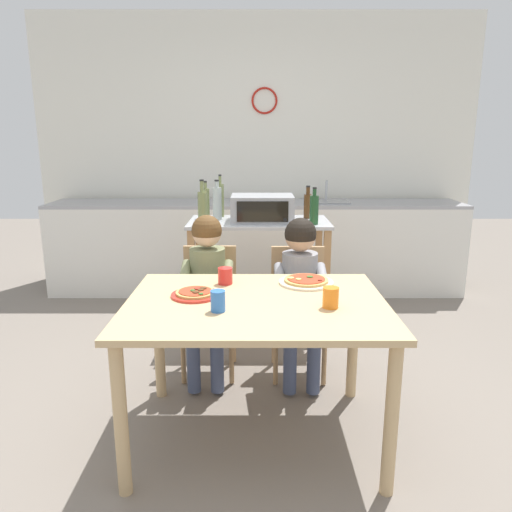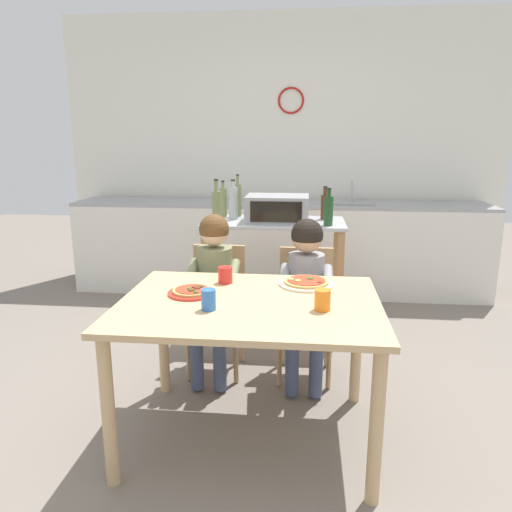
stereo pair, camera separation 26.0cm
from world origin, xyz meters
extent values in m
plane|color=slate|center=(0.00, 1.15, 0.00)|extent=(11.47, 11.47, 0.00)
cube|color=white|center=(0.00, 2.93, 1.35)|extent=(4.45, 0.12, 2.70)
torus|color=red|center=(0.08, 2.86, 1.86)|extent=(0.26, 0.02, 0.26)
cube|color=silver|center=(0.00, 2.52, 0.43)|extent=(4.01, 0.60, 0.86)
cube|color=#9E9EA3|center=(0.00, 2.52, 0.87)|extent=(4.01, 0.60, 0.03)
cube|color=gray|center=(0.70, 2.52, 0.89)|extent=(0.40, 0.33, 0.02)
cylinder|color=#B7BABF|center=(0.70, 2.64, 0.99)|extent=(0.02, 0.02, 0.20)
cube|color=#B7BABF|center=(0.02, 1.42, 0.88)|extent=(1.06, 0.55, 0.02)
cube|color=#AD7F51|center=(0.02, 1.42, 0.31)|extent=(0.98, 0.50, 0.02)
cube|color=#AD7F51|center=(-0.47, 1.19, 0.43)|extent=(0.05, 0.05, 0.87)
cube|color=#AD7F51|center=(0.51, 1.19, 0.43)|extent=(0.05, 0.05, 0.87)
cube|color=#AD7F51|center=(-0.47, 1.66, 0.43)|extent=(0.05, 0.05, 0.87)
cube|color=#AD7F51|center=(0.51, 1.66, 0.43)|extent=(0.05, 0.05, 0.87)
cube|color=#999BA0|center=(0.05, 1.41, 0.99)|extent=(0.46, 0.34, 0.20)
cube|color=black|center=(0.05, 1.23, 0.99)|extent=(0.37, 0.01, 0.15)
cylinder|color=black|center=(0.21, 1.23, 0.93)|extent=(0.02, 0.01, 0.02)
cylinder|color=#4C2D14|center=(0.40, 1.55, 0.98)|extent=(0.06, 0.06, 0.19)
cylinder|color=#4C2D14|center=(0.40, 1.55, 1.10)|extent=(0.03, 0.03, 0.06)
cylinder|color=black|center=(0.40, 1.55, 1.14)|extent=(0.03, 0.03, 0.01)
cylinder|color=olive|center=(-0.39, 1.24, 1.01)|extent=(0.06, 0.06, 0.24)
cylinder|color=olive|center=(-0.39, 1.24, 1.17)|extent=(0.03, 0.03, 0.08)
cylinder|color=black|center=(-0.39, 1.24, 1.21)|extent=(0.03, 0.03, 0.01)
cylinder|color=#1E4723|center=(0.42, 1.27, 0.99)|extent=(0.07, 0.07, 0.21)
cylinder|color=#1E4723|center=(0.42, 1.27, 1.12)|extent=(0.03, 0.03, 0.05)
cylinder|color=black|center=(0.42, 1.27, 1.15)|extent=(0.03, 0.03, 0.01)
cylinder|color=olive|center=(-0.28, 1.62, 1.02)|extent=(0.06, 0.06, 0.26)
cylinder|color=olive|center=(-0.28, 1.62, 1.18)|extent=(0.02, 0.02, 0.06)
cylinder|color=black|center=(-0.28, 1.62, 1.22)|extent=(0.02, 0.02, 0.01)
cylinder|color=#ADB7B2|center=(-0.30, 1.46, 1.01)|extent=(0.07, 0.07, 0.25)
cylinder|color=#ADB7B2|center=(-0.30, 1.46, 1.16)|extent=(0.03, 0.03, 0.05)
cylinder|color=black|center=(-0.30, 1.46, 1.19)|extent=(0.03, 0.03, 0.01)
cylinder|color=olive|center=(-0.39, 1.58, 1.00)|extent=(0.06, 0.06, 0.23)
cylinder|color=olive|center=(-0.39, 1.58, 1.14)|extent=(0.02, 0.02, 0.05)
cylinder|color=black|center=(-0.39, 1.58, 1.17)|extent=(0.03, 0.03, 0.01)
cube|color=tan|center=(0.00, 0.00, 0.72)|extent=(1.26, 0.94, 0.03)
cylinder|color=tan|center=(-0.57, -0.41, 0.35)|extent=(0.06, 0.06, 0.71)
cylinder|color=tan|center=(0.57, -0.41, 0.35)|extent=(0.06, 0.06, 0.71)
cylinder|color=tan|center=(-0.57, 0.41, 0.35)|extent=(0.06, 0.06, 0.71)
cylinder|color=tan|center=(0.57, 0.41, 0.35)|extent=(0.06, 0.06, 0.71)
cube|color=tan|center=(-0.30, 0.70, 0.44)|extent=(0.36, 0.36, 0.04)
cube|color=tan|center=(-0.30, 0.86, 0.63)|extent=(0.34, 0.03, 0.38)
cylinder|color=tan|center=(-0.15, 0.55, 0.22)|extent=(0.03, 0.03, 0.42)
cylinder|color=tan|center=(-0.45, 0.55, 0.22)|extent=(0.03, 0.03, 0.42)
cylinder|color=tan|center=(-0.15, 0.85, 0.22)|extent=(0.03, 0.03, 0.42)
cylinder|color=tan|center=(-0.45, 0.85, 0.22)|extent=(0.03, 0.03, 0.42)
cube|color=tan|center=(0.27, 0.68, 0.44)|extent=(0.36, 0.36, 0.04)
cube|color=tan|center=(0.27, 0.84, 0.63)|extent=(0.34, 0.03, 0.38)
cylinder|color=tan|center=(0.42, 0.53, 0.22)|extent=(0.03, 0.03, 0.42)
cylinder|color=tan|center=(0.12, 0.53, 0.22)|extent=(0.03, 0.03, 0.42)
cylinder|color=tan|center=(0.42, 0.83, 0.22)|extent=(0.03, 0.03, 0.42)
cylinder|color=tan|center=(0.12, 0.83, 0.22)|extent=(0.03, 0.03, 0.42)
cube|color=#424C6B|center=(-0.23, 0.56, 0.48)|extent=(0.10, 0.30, 0.10)
cylinder|color=#424C6B|center=(-0.23, 0.43, 0.24)|extent=(0.08, 0.08, 0.44)
cube|color=#424C6B|center=(-0.37, 0.56, 0.48)|extent=(0.10, 0.30, 0.10)
cylinder|color=#424C6B|center=(-0.37, 0.43, 0.24)|extent=(0.08, 0.08, 0.44)
cylinder|color=#7A7F56|center=(-0.17, 0.60, 0.70)|extent=(0.06, 0.26, 0.15)
cylinder|color=#7A7F56|center=(-0.43, 0.60, 0.70)|extent=(0.06, 0.26, 0.15)
cylinder|color=#7A7F56|center=(-0.30, 0.70, 0.66)|extent=(0.22, 0.22, 0.36)
sphere|color=beige|center=(-0.30, 0.70, 0.94)|extent=(0.18, 0.18, 0.18)
sphere|color=brown|center=(-0.30, 0.70, 0.95)|extent=(0.19, 0.19, 0.19)
cube|color=#424C6B|center=(0.34, 0.54, 0.48)|extent=(0.10, 0.30, 0.10)
cylinder|color=#424C6B|center=(0.34, 0.41, 0.24)|extent=(0.08, 0.08, 0.44)
cube|color=#424C6B|center=(0.20, 0.54, 0.48)|extent=(0.10, 0.30, 0.10)
cylinder|color=#424C6B|center=(0.20, 0.41, 0.24)|extent=(0.08, 0.08, 0.44)
cylinder|color=gray|center=(0.40, 0.58, 0.68)|extent=(0.06, 0.26, 0.15)
cylinder|color=gray|center=(0.14, 0.58, 0.68)|extent=(0.06, 0.26, 0.15)
cylinder|color=gray|center=(0.27, 0.68, 0.65)|extent=(0.22, 0.22, 0.34)
sphere|color=tan|center=(0.27, 0.68, 0.92)|extent=(0.19, 0.19, 0.19)
sphere|color=black|center=(0.27, 0.68, 0.94)|extent=(0.20, 0.20, 0.20)
cylinder|color=red|center=(-0.30, 0.07, 0.75)|extent=(0.24, 0.24, 0.01)
cylinder|color=tan|center=(-0.30, 0.07, 0.76)|extent=(0.19, 0.19, 0.01)
cylinder|color=#B23D23|center=(-0.30, 0.07, 0.77)|extent=(0.16, 0.16, 0.00)
cylinder|color=maroon|center=(-0.29, 0.10, 0.77)|extent=(0.03, 0.03, 0.01)
cylinder|color=#563319|center=(-0.27, 0.08, 0.77)|extent=(0.03, 0.03, 0.01)
cylinder|color=#563319|center=(-0.30, 0.04, 0.77)|extent=(0.03, 0.03, 0.01)
cylinder|color=#386628|center=(-0.27, 0.02, 0.77)|extent=(0.02, 0.02, 0.01)
cylinder|color=#386628|center=(-0.31, 0.07, 0.77)|extent=(0.03, 0.03, 0.01)
cylinder|color=#563319|center=(-0.26, 0.11, 0.77)|extent=(0.03, 0.03, 0.01)
cylinder|color=beige|center=(0.27, 0.29, 0.75)|extent=(0.29, 0.29, 0.01)
cylinder|color=tan|center=(0.27, 0.29, 0.76)|extent=(0.24, 0.24, 0.01)
cylinder|color=#B23D23|center=(0.27, 0.29, 0.77)|extent=(0.20, 0.20, 0.00)
cylinder|color=#386628|center=(0.29, 0.31, 0.77)|extent=(0.03, 0.03, 0.01)
cylinder|color=maroon|center=(0.34, 0.25, 0.77)|extent=(0.02, 0.02, 0.01)
cylinder|color=#DBC666|center=(0.23, 0.27, 0.77)|extent=(0.03, 0.03, 0.01)
cylinder|color=#DBC666|center=(0.19, 0.29, 0.77)|extent=(0.04, 0.04, 0.01)
cylinder|color=blue|center=(-0.17, -0.14, 0.79)|extent=(0.07, 0.07, 0.10)
cylinder|color=orange|center=(0.35, -0.09, 0.79)|extent=(0.07, 0.07, 0.10)
cylinder|color=red|center=(-0.17, 0.28, 0.78)|extent=(0.08, 0.08, 0.09)
camera|label=1|loc=(0.00, -2.23, 1.51)|focal=34.14mm
camera|label=2|loc=(0.26, -2.21, 1.51)|focal=34.14mm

